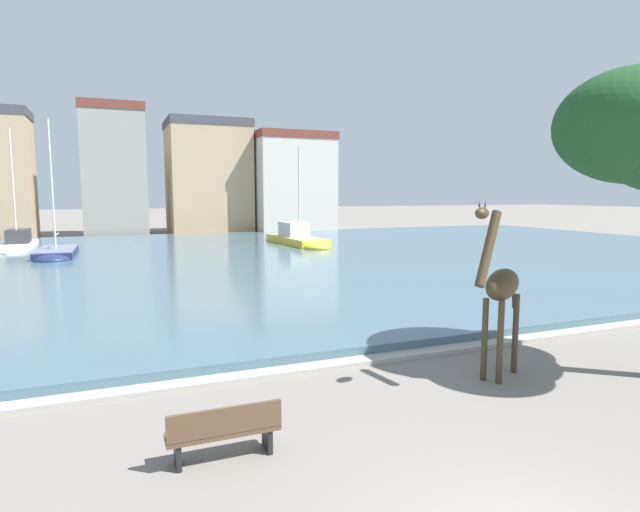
{
  "coord_description": "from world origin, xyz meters",
  "views": [
    {
      "loc": [
        -4.31,
        -3.94,
        4.22
      ],
      "look_at": [
        1.96,
        11.54,
        2.2
      ],
      "focal_mm": 29.11,
      "sensor_mm": 36.0,
      "label": 1
    }
  ],
  "objects_px": {
    "sailboat_white": "(17,245)",
    "sailboat_navy": "(56,255)",
    "sailboat_yellow": "(299,240)",
    "giraffe_statue": "(500,289)",
    "park_bench": "(224,431)"
  },
  "relations": [
    {
      "from": "sailboat_yellow",
      "to": "giraffe_statue",
      "type": "bearing_deg",
      "value": -100.58
    },
    {
      "from": "sailboat_white",
      "to": "park_bench",
      "type": "bearing_deg",
      "value": -77.33
    },
    {
      "from": "sailboat_white",
      "to": "sailboat_navy",
      "type": "distance_m",
      "value": 7.58
    },
    {
      "from": "giraffe_statue",
      "to": "sailboat_white",
      "type": "xyz_separation_m",
      "value": [
        -14.38,
        33.31,
        -1.56
      ]
    },
    {
      "from": "giraffe_statue",
      "to": "sailboat_white",
      "type": "bearing_deg",
      "value": 113.35
    },
    {
      "from": "sailboat_yellow",
      "to": "sailboat_navy",
      "type": "height_order",
      "value": "sailboat_navy"
    },
    {
      "from": "sailboat_navy",
      "to": "giraffe_statue",
      "type": "bearing_deg",
      "value": -66.76
    },
    {
      "from": "sailboat_white",
      "to": "sailboat_yellow",
      "type": "bearing_deg",
      "value": -14.76
    },
    {
      "from": "sailboat_navy",
      "to": "sailboat_white",
      "type": "bearing_deg",
      "value": 113.8
    },
    {
      "from": "sailboat_white",
      "to": "sailboat_navy",
      "type": "bearing_deg",
      "value": -66.2
    },
    {
      "from": "sailboat_white",
      "to": "sailboat_navy",
      "type": "relative_size",
      "value": 1.01
    },
    {
      "from": "sailboat_yellow",
      "to": "park_bench",
      "type": "bearing_deg",
      "value": -111.88
    },
    {
      "from": "sailboat_yellow",
      "to": "park_bench",
      "type": "distance_m",
      "value": 31.79
    },
    {
      "from": "sailboat_yellow",
      "to": "park_bench",
      "type": "relative_size",
      "value": 4.95
    },
    {
      "from": "sailboat_white",
      "to": "park_bench",
      "type": "relative_size",
      "value": 4.88
    }
  ]
}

